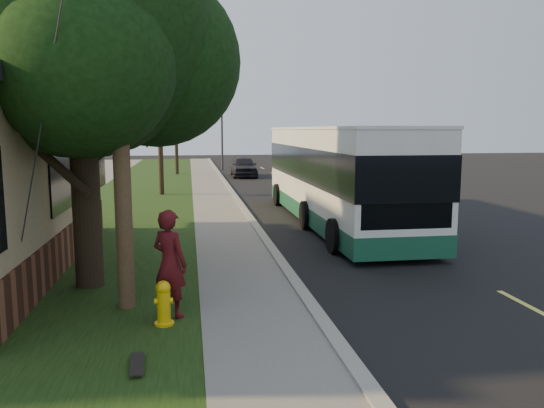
{
  "coord_description": "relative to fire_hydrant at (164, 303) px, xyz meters",
  "views": [
    {
      "loc": [
        -2.14,
        -8.51,
        3.24
      ],
      "look_at": [
        -0.22,
        3.72,
        1.5
      ],
      "focal_mm": 35.0,
      "sensor_mm": 36.0,
      "label": 1
    }
  ],
  "objects": [
    {
      "name": "grass_verge",
      "position": [
        -1.9,
        10.0,
        -0.4
      ],
      "size": [
        5.0,
        80.0,
        0.07
      ],
      "primitive_type": "cube",
      "color": "black",
      "rests_on": "ground"
    },
    {
      "name": "road",
      "position": [
        6.6,
        10.0,
        -0.43
      ],
      "size": [
        8.0,
        80.0,
        0.01
      ],
      "primitive_type": "cube",
      "color": "black",
      "rests_on": "ground"
    },
    {
      "name": "bare_tree_far",
      "position": [
        -0.4,
        30.0,
        1.57
      ],
      "size": [
        1.38,
        1.21,
        4.03
      ],
      "color": "black",
      "rests_on": "grass_verge"
    },
    {
      "name": "ground",
      "position": [
        2.6,
        0.0,
        -0.43
      ],
      "size": [
        120.0,
        120.0,
        0.0
      ],
      "primitive_type": "plane",
      "color": "black",
      "rests_on": "ground"
    },
    {
      "name": "leafy_tree",
      "position": [
        -1.57,
        2.65,
        4.73
      ],
      "size": [
        6.3,
        6.0,
        7.8
      ],
      "color": "black",
      "rests_on": "grass_verge"
    },
    {
      "name": "distant_car",
      "position": [
        4.18,
        27.91,
        0.28
      ],
      "size": [
        1.75,
        4.21,
        1.43
      ],
      "primitive_type": "imported",
      "rotation": [
        0.0,
        0.0,
        -0.02
      ],
      "color": "black",
      "rests_on": "ground"
    },
    {
      "name": "traffic_signal",
      "position": [
        3.1,
        34.0,
        2.73
      ],
      "size": [
        0.18,
        0.22,
        5.5
      ],
      "color": "#2D2D30",
      "rests_on": "ground"
    },
    {
      "name": "utility_pole",
      "position": [
        -0.71,
        0.99,
        4.2
      ],
      "size": [
        2.86,
        3.21,
        9.07
      ],
      "color": "#473321",
      "rests_on": "ground"
    },
    {
      "name": "skateboarder",
      "position": [
        0.1,
        0.4,
        0.56
      ],
      "size": [
        0.8,
        0.77,
        1.85
      ],
      "primitive_type": "imported",
      "rotation": [
        0.0,
        0.0,
        2.47
      ],
      "color": "#490E12",
      "rests_on": "grass_verge"
    },
    {
      "name": "bare_tree_near",
      "position": [
        -0.9,
        18.0,
        1.72
      ],
      "size": [
        1.38,
        1.21,
        4.31
      ],
      "color": "black",
      "rests_on": "grass_verge"
    },
    {
      "name": "fire_hydrant",
      "position": [
        0.0,
        0.0,
        0.0
      ],
      "size": [
        0.32,
        0.32,
        0.74
      ],
      "color": "yellow",
      "rests_on": "grass_verge"
    },
    {
      "name": "curb",
      "position": [
        2.6,
        10.0,
        -0.37
      ],
      "size": [
        0.25,
        80.0,
        0.12
      ],
      "primitive_type": "cube",
      "color": "gray",
      "rests_on": "ground"
    },
    {
      "name": "dumpster",
      "position": [
        -5.1,
        8.45,
        0.29
      ],
      "size": [
        1.88,
        1.72,
        1.35
      ],
      "color": "#133220",
      "rests_on": "building_lot"
    },
    {
      "name": "transit_bus",
      "position": [
        5.48,
        9.2,
        1.34
      ],
      "size": [
        2.84,
        12.31,
        3.33
      ],
      "color": "silver",
      "rests_on": "ground"
    },
    {
      "name": "skateboard_main",
      "position": [
        -0.29,
        -1.57,
        -0.31
      ],
      "size": [
        0.23,
        0.73,
        0.07
      ],
      "color": "black",
      "rests_on": "grass_verge"
    },
    {
      "name": "sidewalk",
      "position": [
        1.6,
        10.0,
        -0.39
      ],
      "size": [
        2.0,
        80.0,
        0.08
      ],
      "primitive_type": "cube",
      "color": "slate",
      "rests_on": "ground"
    }
  ]
}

